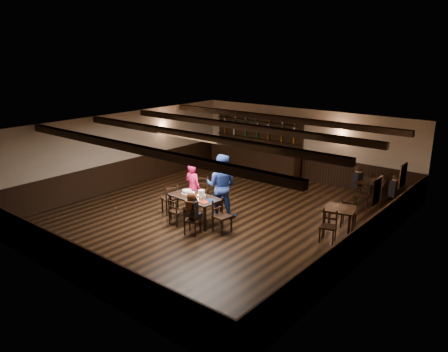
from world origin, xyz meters
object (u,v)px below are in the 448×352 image
Objects in this scene: cake at (187,192)px; man_blue at (221,186)px; bar_counter at (255,154)px; dining_table at (195,199)px; chair_near_left at (175,210)px; chair_near_right at (191,219)px; woman_pink at (193,188)px.

man_blue is at bearing 45.14° from cake.
bar_counter reaches higher than cake.
man_blue reaches higher than dining_table.
man_blue reaches higher than chair_near_left.
dining_table is 4.79× the size of cake.
dining_table is 2.01× the size of chair_near_right.
cake reaches higher than dining_table.
bar_counter is (-1.74, 5.46, 0.05)m from dining_table.
cake reaches higher than chair_near_right.
cake is at bearing 21.88° from man_blue.
chair_near_right is 0.52× the size of woman_pink.
chair_near_right reaches higher than chair_near_left.
woman_pink is at bearing -7.20° from man_blue.
chair_near_left is 0.86m from chair_near_right.
chair_near_right is at bearing -53.84° from dining_table.
dining_table is at bearing -10.44° from cake.
dining_table is 2.05× the size of chair_near_left.
man_blue is (0.90, 0.26, 0.18)m from woman_pink.
woman_pink is (-0.32, 1.10, 0.31)m from chair_near_left.
chair_near_left is 2.34× the size of cake.
chair_near_left is at bearing 165.32° from chair_near_right.
bar_counter is at bearing 103.84° from chair_near_left.
bar_counter is (-2.32, 6.25, 0.25)m from chair_near_right.
cake is 0.08× the size of bar_counter.
woman_pink is (-0.58, 0.53, 0.10)m from dining_table.
chair_near_left is 6.21m from bar_counter.
cake is (-0.13, 0.64, 0.34)m from chair_near_left.
cake is at bearing 169.56° from dining_table.
woman_pink is at bearing 112.65° from cake.
chair_near_right is 1.78m from woman_pink.
chair_near_left reaches higher than dining_table.
dining_table is 0.79m from woman_pink.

